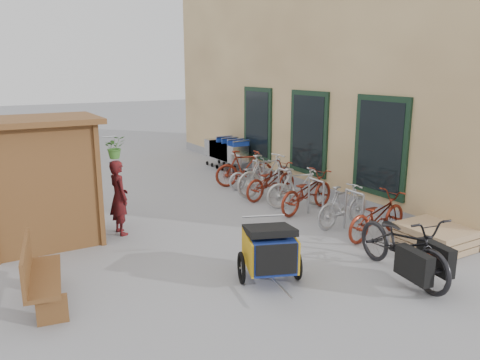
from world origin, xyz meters
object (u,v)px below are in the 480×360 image
bike_4 (271,181)px  bike_5 (266,174)px  bike_2 (307,192)px  cargo_bike (404,245)px  pallet_stack (434,237)px  shopping_carts (226,150)px  kiosk (35,164)px  bike_1 (343,205)px  bike_3 (298,187)px  bench (37,274)px  bike_0 (377,216)px  bike_7 (245,168)px  person_kiosk (119,197)px  bike_6 (253,174)px  child_trailer (270,248)px

bike_4 → bike_5: (0.05, 0.30, 0.10)m
bike_2 → cargo_bike: bearing=152.4°
pallet_stack → bike_4: size_ratio=0.69×
shopping_carts → cargo_bike: bearing=-99.9°
kiosk → shopping_carts: (6.28, 4.22, -0.92)m
bike_1 → bike_3: 1.61m
bench → bike_2: (6.03, 1.65, -0.01)m
bike_1 → bike_4: 2.60m
bike_0 → bike_3: bearing=-6.3°
shopping_carts → bike_3: (-0.59, -4.70, -0.15)m
pallet_stack → cargo_bike: cargo_bike is taller
bench → bike_7: bearing=45.9°
bike_0 → bike_3: 2.46m
bike_1 → bike_7: bearing=-5.6°
bike_2 → bike_7: bike_7 is taller
person_kiosk → bike_6: person_kiosk is taller
person_kiosk → bike_0: size_ratio=0.89×
bike_5 → bike_0: bearing=177.1°
pallet_stack → bike_7: (-0.63, 5.83, 0.30)m
bench → cargo_bike: size_ratio=0.71×
bike_0 → bike_4: size_ratio=0.97×
child_trailer → cargo_bike: bearing=-6.1°
kiosk → bike_6: bearing=15.8°
pallet_stack → child_trailer: (-3.42, 0.41, 0.32)m
pallet_stack → bike_5: (-0.66, 4.68, 0.35)m
shopping_carts → child_trailer: (-3.42, -7.68, -0.11)m
kiosk → bike_1: size_ratio=1.66×
bike_1 → bike_7: bike_7 is taller
cargo_bike → bike_2: bearing=85.7°
bench → bike_4: 6.68m
bench → bike_6: 7.39m
bench → bike_2: bike_2 is taller
child_trailer → bike_6: 5.83m
bike_1 → bike_6: size_ratio=1.00×
shopping_carts → person_kiosk: size_ratio=1.36×
kiosk → child_trailer: kiosk is taller
kiosk → bike_3: size_ratio=1.55×
bike_1 → bike_5: 2.90m
bike_1 → bike_5: bike_5 is taller
bike_6 → bike_7: (-0.07, 0.34, 0.12)m
bike_4 → bike_7: (0.09, 1.46, 0.05)m
kiosk → pallet_stack: (6.28, -3.87, -1.34)m
pallet_stack → person_kiosk: person_kiosk is taller
cargo_bike → bike_3: 4.06m
person_kiosk → kiosk: bearing=78.3°
bike_1 → child_trailer: bearing=110.6°
bench → bike_7: bike_7 is taller
child_trailer → bike_1: bearing=47.1°
pallet_stack → child_trailer: 3.46m
bike_3 → bike_4: bearing=20.4°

